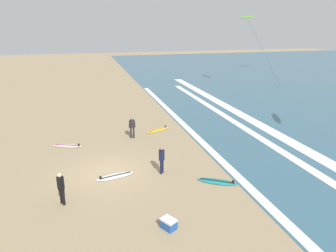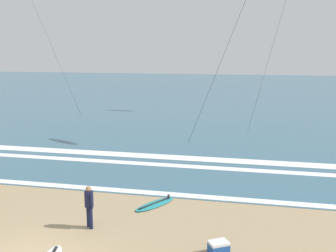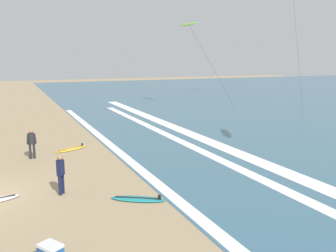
# 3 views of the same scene
# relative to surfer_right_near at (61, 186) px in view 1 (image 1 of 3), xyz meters

# --- Properties ---
(ground_plane) EXTENTS (160.00, 160.00, 0.00)m
(ground_plane) POSITION_rel_surfer_right_near_xyz_m (-2.63, 2.29, -0.96)
(ground_plane) COLOR #9E8763
(wave_foam_shoreline) EXTENTS (43.44, 0.52, 0.01)m
(wave_foam_shoreline) POSITION_rel_surfer_right_near_xyz_m (-4.05, 9.10, -0.94)
(wave_foam_shoreline) COLOR white
(wave_foam_shoreline) RESTS_ON ocean_surface
(wave_foam_mid_break) EXTENTS (50.50, 0.67, 0.01)m
(wave_foam_mid_break) POSITION_rel_surfer_right_near_xyz_m (-0.78, 13.54, -0.94)
(wave_foam_mid_break) COLOR white
(wave_foam_mid_break) RESTS_ON ocean_surface
(wave_foam_outer_break) EXTENTS (57.09, 1.07, 0.01)m
(wave_foam_outer_break) POSITION_rel_surfer_right_near_xyz_m (-2.67, 15.19, -0.94)
(wave_foam_outer_break) COLOR white
(wave_foam_outer_break) RESTS_ON ocean_surface
(surfer_right_near) EXTENTS (0.47, 0.35, 1.60)m
(surfer_right_near) POSITION_rel_surfer_right_near_xyz_m (0.00, 0.00, 0.00)
(surfer_right_near) COLOR black
(surfer_right_near) RESTS_ON ground
(surfer_foreground_main) EXTENTS (0.32, 0.51, 1.60)m
(surfer_foreground_main) POSITION_rel_surfer_right_near_xyz_m (-7.73, 4.48, 0.00)
(surfer_foreground_main) COLOR #232328
(surfer_foreground_main) RESTS_ON ground
(surfer_mid_group) EXTENTS (0.45, 0.39, 1.60)m
(surfer_mid_group) POSITION_rel_surfer_right_near_xyz_m (-1.76, 5.18, 0.00)
(surfer_mid_group) COLOR #141938
(surfer_mid_group) RESTS_ON ground
(surfboard_foreground_flat) EXTENTS (1.49, 2.14, 0.25)m
(surfboard_foreground_flat) POSITION_rel_surfer_right_near_xyz_m (-8.85, 6.67, -0.91)
(surfboard_foreground_flat) COLOR yellow
(surfboard_foreground_flat) RESTS_ON ground
(surfboard_near_water) EXTENTS (1.04, 2.18, 0.25)m
(surfboard_near_water) POSITION_rel_surfer_right_near_xyz_m (-2.00, 2.61, -0.91)
(surfboard_near_water) COLOR silver
(surfboard_near_water) RESTS_ON ground
(surfboard_right_spare) EXTENTS (1.62, 2.10, 0.25)m
(surfboard_right_spare) POSITION_rel_surfer_right_near_xyz_m (0.04, 7.75, -0.91)
(surfboard_right_spare) COLOR teal
(surfboard_right_spare) RESTS_ON ground
(surfboard_left_pile) EXTENTS (1.38, 2.17, 0.25)m
(surfboard_left_pile) POSITION_rel_surfer_right_near_xyz_m (-7.30, -0.09, -0.91)
(surfboard_left_pile) COLOR beige
(surfboard_left_pile) RESTS_ON ground
(kite_lime_high_right) EXTENTS (3.70, 5.26, 9.13)m
(kite_lime_high_right) POSITION_rel_surfer_right_near_xyz_m (-23.21, 21.77, 7.91)
(kite_lime_high_right) COLOR #70C628
(kite_lime_high_right) RESTS_ON ground
(cooler_box) EXTENTS (0.76, 0.70, 0.44)m
(cooler_box) POSITION_rel_surfer_right_near_xyz_m (3.00, 4.25, -0.74)
(cooler_box) COLOR #1E4C9E
(cooler_box) RESTS_ON ground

